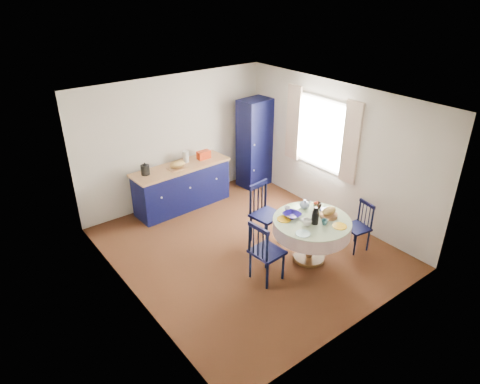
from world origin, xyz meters
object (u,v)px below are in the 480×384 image
object	(u,v)px
kitchen_counter	(182,186)
mug_a	(307,222)
mug_d	(287,209)
mug_c	(317,206)
chair_left	(265,251)
chair_far	(265,213)
pantry_cabinet	(255,143)
cobalt_bowl	(292,215)
mug_b	(325,222)
dining_table	(312,226)
chair_right	(359,226)

from	to	relation	value
kitchen_counter	mug_a	distance (m)	2.89
mug_d	mug_c	bearing A→B (deg)	-24.12
chair_left	chair_far	xyz separation A→B (m)	(0.70, 0.83, 0.03)
pantry_cabinet	chair_far	size ratio (longest dim) A/B	1.80
kitchen_counter	cobalt_bowl	xyz separation A→B (m)	(0.52, -2.50, 0.31)
kitchen_counter	mug_d	bearing A→B (deg)	-78.64
pantry_cabinet	mug_a	world-z (taller)	pantry_cabinet
pantry_cabinet	chair_left	xyz separation A→B (m)	(-1.96, -2.66, -0.44)
chair_left	mug_c	world-z (taller)	chair_left
pantry_cabinet	mug_b	world-z (taller)	pantry_cabinet
dining_table	mug_c	distance (m)	0.42
chair_right	mug_c	distance (m)	0.79
kitchen_counter	mug_b	world-z (taller)	kitchen_counter
dining_table	chair_far	distance (m)	0.91
mug_a	cobalt_bowl	xyz separation A→B (m)	(-0.00, 0.32, -0.02)
chair_right	mug_d	xyz separation A→B (m)	(-1.00, 0.66, 0.35)
mug_b	cobalt_bowl	xyz separation A→B (m)	(-0.23, 0.46, -0.01)
cobalt_bowl	kitchen_counter	bearing A→B (deg)	101.71
mug_c	mug_d	xyz separation A→B (m)	(-0.46, 0.21, -0.01)
chair_far	cobalt_bowl	xyz separation A→B (m)	(0.02, -0.63, 0.24)
mug_b	kitchen_counter	bearing A→B (deg)	104.18
mug_d	chair_right	bearing A→B (deg)	-33.73
kitchen_counter	mug_c	size ratio (longest dim) A/B	15.37
pantry_cabinet	mug_d	bearing A→B (deg)	-123.15
chair_right	chair_left	bearing A→B (deg)	-90.48
chair_left	dining_table	bearing A→B (deg)	-97.33
chair_far	dining_table	bearing A→B (deg)	-84.40
kitchen_counter	chair_left	size ratio (longest dim) A/B	1.98
kitchen_counter	chair_far	xyz separation A→B (m)	(0.50, -1.87, 0.08)
mug_b	mug_c	bearing A→B (deg)	55.61
dining_table	chair_left	size ratio (longest dim) A/B	1.22
chair_far	mug_c	bearing A→B (deg)	-59.59
mug_b	mug_c	world-z (taller)	mug_c
chair_left	chair_far	size ratio (longest dim) A/B	0.95
chair_left	mug_c	xyz separation A→B (m)	(1.23, 0.16, 0.28)
chair_right	mug_a	distance (m)	1.12
mug_b	mug_c	size ratio (longest dim) A/B	0.74
chair_left	mug_c	distance (m)	1.27
chair_left	mug_a	xyz separation A→B (m)	(0.72, -0.11, 0.28)
pantry_cabinet	chair_left	bearing A→B (deg)	-132.06
chair_left	pantry_cabinet	bearing A→B (deg)	-40.87
chair_far	cobalt_bowl	distance (m)	0.67
mug_c	mug_d	distance (m)	0.51
pantry_cabinet	mug_a	xyz separation A→B (m)	(-1.24, -2.77, -0.15)
kitchen_counter	mug_a	size ratio (longest dim) A/B	14.46
mug_a	cobalt_bowl	size ratio (longest dim) A/B	0.50
kitchen_counter	pantry_cabinet	distance (m)	1.83
chair_right	mug_a	xyz separation A→B (m)	(-1.04, 0.18, 0.36)
mug_b	cobalt_bowl	bearing A→B (deg)	116.52
kitchen_counter	mug_a	xyz separation A→B (m)	(0.52, -2.82, 0.33)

